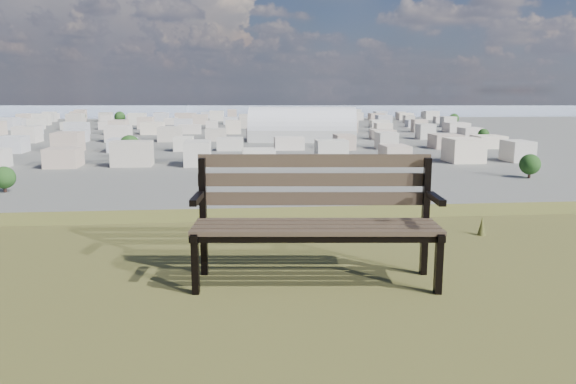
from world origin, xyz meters
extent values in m
cube|color=#423426|center=(0.63, 1.84, 25.42)|extent=(1.70, 0.24, 0.03)
cube|color=#423426|center=(0.64, 1.95, 25.42)|extent=(1.70, 0.24, 0.03)
cube|color=#423426|center=(0.65, 2.06, 25.42)|extent=(1.70, 0.24, 0.03)
cube|color=#423426|center=(0.66, 2.18, 25.42)|extent=(1.70, 0.24, 0.03)
cube|color=#423426|center=(0.67, 2.25, 25.57)|extent=(1.70, 0.19, 0.09)
cube|color=#423426|center=(0.67, 2.28, 25.70)|extent=(1.70, 0.19, 0.09)
cube|color=#423426|center=(0.67, 2.30, 25.84)|extent=(1.70, 0.19, 0.09)
cube|color=black|center=(-0.18, 1.90, 25.21)|extent=(0.05, 0.06, 0.42)
cube|color=black|center=(-0.15, 2.30, 25.43)|extent=(0.05, 0.06, 0.87)
cube|color=black|center=(-0.17, 2.09, 25.39)|extent=(0.09, 0.47, 0.05)
cube|color=black|center=(-0.17, 2.04, 25.62)|extent=(0.08, 0.34, 0.04)
cube|color=black|center=(1.43, 1.74, 25.21)|extent=(0.05, 0.06, 0.42)
cube|color=black|center=(1.47, 2.15, 25.43)|extent=(0.05, 0.06, 0.87)
cube|color=black|center=(1.45, 1.93, 25.39)|extent=(0.09, 0.47, 0.05)
cube|color=black|center=(1.45, 1.88, 25.62)|extent=(0.08, 0.34, 0.04)
cube|color=black|center=(0.62, 1.83, 25.37)|extent=(1.70, 0.20, 0.04)
cube|color=black|center=(0.66, 2.19, 25.37)|extent=(1.70, 0.20, 0.04)
cone|color=brown|center=(2.40, 3.20, 25.09)|extent=(0.08, 0.08, 0.18)
cube|color=#B4B3B0|center=(36.34, 293.54, 3.09)|extent=(58.44, 31.09, 6.19)
cylinder|color=white|center=(36.34, 293.54, 6.19)|extent=(58.44, 31.09, 23.52)
cube|color=beige|center=(-60.00, 200.00, 3.50)|extent=(11.00, 11.00, 7.00)
cube|color=#B3A899|center=(-36.00, 200.00, 3.50)|extent=(11.00, 11.00, 7.00)
cube|color=#BBA795|center=(-12.00, 200.00, 3.50)|extent=(11.00, 11.00, 7.00)
cube|color=#B3B2B7|center=(12.00, 200.00, 3.50)|extent=(11.00, 11.00, 7.00)
cube|color=beige|center=(36.00, 200.00, 3.50)|extent=(11.00, 11.00, 7.00)
cube|color=tan|center=(60.00, 200.00, 3.50)|extent=(11.00, 11.00, 7.00)
cube|color=beige|center=(84.00, 200.00, 3.50)|extent=(11.00, 11.00, 7.00)
cube|color=#BCB6AB|center=(108.00, 200.00, 3.50)|extent=(11.00, 11.00, 7.00)
cube|color=#B3A899|center=(-96.00, 250.00, 3.50)|extent=(11.00, 11.00, 7.00)
cube|color=#BBA795|center=(-72.00, 250.00, 3.50)|extent=(11.00, 11.00, 7.00)
cube|color=#B3B2B7|center=(-48.00, 250.00, 3.50)|extent=(11.00, 11.00, 7.00)
cube|color=beige|center=(-24.00, 250.00, 3.50)|extent=(11.00, 11.00, 7.00)
cube|color=tan|center=(0.00, 250.00, 3.50)|extent=(11.00, 11.00, 7.00)
cube|color=beige|center=(24.00, 250.00, 3.50)|extent=(11.00, 11.00, 7.00)
cube|color=#BCB6AB|center=(48.00, 250.00, 3.50)|extent=(11.00, 11.00, 7.00)
cube|color=beige|center=(72.00, 250.00, 3.50)|extent=(11.00, 11.00, 7.00)
cube|color=#B3A899|center=(96.00, 250.00, 3.50)|extent=(11.00, 11.00, 7.00)
cube|color=#BBA795|center=(120.00, 250.00, 3.50)|extent=(11.00, 11.00, 7.00)
cube|color=beige|center=(-108.00, 300.00, 3.50)|extent=(11.00, 11.00, 7.00)
cube|color=tan|center=(-84.00, 300.00, 3.50)|extent=(11.00, 11.00, 7.00)
cube|color=beige|center=(-60.00, 300.00, 3.50)|extent=(11.00, 11.00, 7.00)
cube|color=#BCB6AB|center=(-36.00, 300.00, 3.50)|extent=(11.00, 11.00, 7.00)
cube|color=beige|center=(-12.00, 300.00, 3.50)|extent=(11.00, 11.00, 7.00)
cube|color=#B3A899|center=(12.00, 300.00, 3.50)|extent=(11.00, 11.00, 7.00)
cube|color=#BBA795|center=(36.00, 300.00, 3.50)|extent=(11.00, 11.00, 7.00)
cube|color=#B3B2B7|center=(60.00, 300.00, 3.50)|extent=(11.00, 11.00, 7.00)
cube|color=beige|center=(84.00, 300.00, 3.50)|extent=(11.00, 11.00, 7.00)
cube|color=tan|center=(108.00, 300.00, 3.50)|extent=(11.00, 11.00, 7.00)
cube|color=beige|center=(132.00, 300.00, 3.50)|extent=(11.00, 11.00, 7.00)
cube|color=beige|center=(-120.00, 350.00, 3.50)|extent=(11.00, 11.00, 7.00)
cube|color=#B3A899|center=(-96.00, 350.00, 3.50)|extent=(11.00, 11.00, 7.00)
cube|color=#BBA795|center=(-72.00, 350.00, 3.50)|extent=(11.00, 11.00, 7.00)
cube|color=#B3B2B7|center=(-48.00, 350.00, 3.50)|extent=(11.00, 11.00, 7.00)
cube|color=beige|center=(-24.00, 350.00, 3.50)|extent=(11.00, 11.00, 7.00)
cube|color=tan|center=(0.00, 350.00, 3.50)|extent=(11.00, 11.00, 7.00)
cube|color=beige|center=(24.00, 350.00, 3.50)|extent=(11.00, 11.00, 7.00)
cube|color=#BCB6AB|center=(48.00, 350.00, 3.50)|extent=(11.00, 11.00, 7.00)
cube|color=beige|center=(72.00, 350.00, 3.50)|extent=(11.00, 11.00, 7.00)
cube|color=#B3A899|center=(96.00, 350.00, 3.50)|extent=(11.00, 11.00, 7.00)
cube|color=#BBA795|center=(120.00, 350.00, 3.50)|extent=(11.00, 11.00, 7.00)
cube|color=#B3B2B7|center=(144.00, 350.00, 3.50)|extent=(11.00, 11.00, 7.00)
cube|color=beige|center=(-156.00, 400.00, 3.50)|extent=(11.00, 11.00, 7.00)
cube|color=tan|center=(-132.00, 400.00, 3.50)|extent=(11.00, 11.00, 7.00)
cube|color=beige|center=(-108.00, 400.00, 3.50)|extent=(11.00, 11.00, 7.00)
cube|color=#BCB6AB|center=(-84.00, 400.00, 3.50)|extent=(11.00, 11.00, 7.00)
cube|color=beige|center=(-60.00, 400.00, 3.50)|extent=(11.00, 11.00, 7.00)
cube|color=#B3A899|center=(-36.00, 400.00, 3.50)|extent=(11.00, 11.00, 7.00)
cube|color=#BBA795|center=(-12.00, 400.00, 3.50)|extent=(11.00, 11.00, 7.00)
cube|color=#B3B2B7|center=(12.00, 400.00, 3.50)|extent=(11.00, 11.00, 7.00)
cube|color=beige|center=(36.00, 400.00, 3.50)|extent=(11.00, 11.00, 7.00)
cube|color=tan|center=(60.00, 400.00, 3.50)|extent=(11.00, 11.00, 7.00)
cube|color=beige|center=(84.00, 400.00, 3.50)|extent=(11.00, 11.00, 7.00)
cube|color=#BCB6AB|center=(108.00, 400.00, 3.50)|extent=(11.00, 11.00, 7.00)
cube|color=beige|center=(132.00, 400.00, 3.50)|extent=(11.00, 11.00, 7.00)
cube|color=#B3A899|center=(156.00, 400.00, 3.50)|extent=(11.00, 11.00, 7.00)
cube|color=#BBA795|center=(-168.00, 450.00, 3.50)|extent=(11.00, 11.00, 7.00)
cube|color=#B3B2B7|center=(-144.00, 450.00, 3.50)|extent=(11.00, 11.00, 7.00)
cube|color=beige|center=(-120.00, 450.00, 3.50)|extent=(11.00, 11.00, 7.00)
cube|color=tan|center=(-96.00, 450.00, 3.50)|extent=(11.00, 11.00, 7.00)
cube|color=beige|center=(-72.00, 450.00, 3.50)|extent=(11.00, 11.00, 7.00)
cube|color=#BCB6AB|center=(-48.00, 450.00, 3.50)|extent=(11.00, 11.00, 7.00)
cube|color=beige|center=(-24.00, 450.00, 3.50)|extent=(11.00, 11.00, 7.00)
cube|color=#B3A899|center=(0.00, 450.00, 3.50)|extent=(11.00, 11.00, 7.00)
cube|color=#BBA795|center=(24.00, 450.00, 3.50)|extent=(11.00, 11.00, 7.00)
cube|color=#B3B2B7|center=(48.00, 450.00, 3.50)|extent=(11.00, 11.00, 7.00)
cube|color=beige|center=(72.00, 450.00, 3.50)|extent=(11.00, 11.00, 7.00)
cube|color=tan|center=(96.00, 450.00, 3.50)|extent=(11.00, 11.00, 7.00)
cube|color=beige|center=(120.00, 450.00, 3.50)|extent=(11.00, 11.00, 7.00)
cube|color=#BCB6AB|center=(144.00, 450.00, 3.50)|extent=(11.00, 11.00, 7.00)
cube|color=beige|center=(168.00, 450.00, 3.50)|extent=(11.00, 11.00, 7.00)
cube|color=#B3A899|center=(-180.00, 500.00, 3.50)|extent=(11.00, 11.00, 7.00)
cube|color=#BBA795|center=(-156.00, 500.00, 3.50)|extent=(11.00, 11.00, 7.00)
cube|color=#B3B2B7|center=(-132.00, 500.00, 3.50)|extent=(11.00, 11.00, 7.00)
cube|color=beige|center=(-108.00, 500.00, 3.50)|extent=(11.00, 11.00, 7.00)
cube|color=tan|center=(-84.00, 500.00, 3.50)|extent=(11.00, 11.00, 7.00)
cube|color=beige|center=(-60.00, 500.00, 3.50)|extent=(11.00, 11.00, 7.00)
cube|color=#BCB6AB|center=(-36.00, 500.00, 3.50)|extent=(11.00, 11.00, 7.00)
cube|color=beige|center=(-12.00, 500.00, 3.50)|extent=(11.00, 11.00, 7.00)
cube|color=#B3A899|center=(12.00, 500.00, 3.50)|extent=(11.00, 11.00, 7.00)
cube|color=#BBA795|center=(36.00, 500.00, 3.50)|extent=(11.00, 11.00, 7.00)
cube|color=#B3B2B7|center=(60.00, 500.00, 3.50)|extent=(11.00, 11.00, 7.00)
cube|color=beige|center=(84.00, 500.00, 3.50)|extent=(11.00, 11.00, 7.00)
cube|color=tan|center=(108.00, 500.00, 3.50)|extent=(11.00, 11.00, 7.00)
cube|color=beige|center=(132.00, 500.00, 3.50)|extent=(11.00, 11.00, 7.00)
cube|color=#BCB6AB|center=(156.00, 500.00, 3.50)|extent=(11.00, 11.00, 7.00)
cube|color=beige|center=(180.00, 500.00, 3.50)|extent=(11.00, 11.00, 7.00)
cube|color=#B3A899|center=(-192.00, 550.00, 3.50)|extent=(11.00, 11.00, 7.00)
cube|color=#BBA795|center=(-168.00, 550.00, 3.50)|extent=(11.00, 11.00, 7.00)
cube|color=#B3B2B7|center=(-144.00, 550.00, 3.50)|extent=(11.00, 11.00, 7.00)
cube|color=beige|center=(-120.00, 550.00, 3.50)|extent=(11.00, 11.00, 7.00)
cube|color=tan|center=(-96.00, 550.00, 3.50)|extent=(11.00, 11.00, 7.00)
cube|color=beige|center=(-72.00, 550.00, 3.50)|extent=(11.00, 11.00, 7.00)
cube|color=#BCB6AB|center=(-48.00, 550.00, 3.50)|extent=(11.00, 11.00, 7.00)
cube|color=beige|center=(-24.00, 550.00, 3.50)|extent=(11.00, 11.00, 7.00)
cube|color=#B3A899|center=(0.00, 550.00, 3.50)|extent=(11.00, 11.00, 7.00)
cube|color=#BBA795|center=(24.00, 550.00, 3.50)|extent=(11.00, 11.00, 7.00)
cube|color=#B3B2B7|center=(48.00, 550.00, 3.50)|extent=(11.00, 11.00, 7.00)
cube|color=beige|center=(72.00, 550.00, 3.50)|extent=(11.00, 11.00, 7.00)
cube|color=tan|center=(96.00, 550.00, 3.50)|extent=(11.00, 11.00, 7.00)
cube|color=beige|center=(120.00, 550.00, 3.50)|extent=(11.00, 11.00, 7.00)
cube|color=#BCB6AB|center=(144.00, 550.00, 3.50)|extent=(11.00, 11.00, 7.00)
cube|color=beige|center=(168.00, 550.00, 3.50)|extent=(11.00, 11.00, 7.00)
cube|color=#B3A899|center=(192.00, 550.00, 3.50)|extent=(11.00, 11.00, 7.00)
cylinder|color=#301D18|center=(90.00, 160.00, 1.05)|extent=(0.80, 0.80, 2.10)
sphere|color=#183412|center=(90.00, 160.00, 4.20)|extent=(6.30, 6.30, 6.30)
cylinder|color=#301D18|center=(-40.00, 220.00, 1.35)|extent=(0.80, 0.80, 2.70)
sphere|color=#183412|center=(-40.00, 220.00, 5.40)|extent=(8.10, 8.10, 8.10)
cylinder|color=#301D18|center=(130.00, 280.00, 0.97)|extent=(0.80, 0.80, 1.95)
sphere|color=#183412|center=(130.00, 280.00, 3.90)|extent=(5.85, 5.85, 5.85)
cylinder|color=#301D18|center=(60.00, 400.00, 1.12)|extent=(0.80, 0.80, 2.25)
sphere|color=#183412|center=(60.00, 400.00, 4.50)|extent=(6.75, 6.75, 6.75)
cylinder|color=#301D18|center=(-90.00, 460.00, 1.43)|extent=(0.80, 0.80, 2.85)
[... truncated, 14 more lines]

